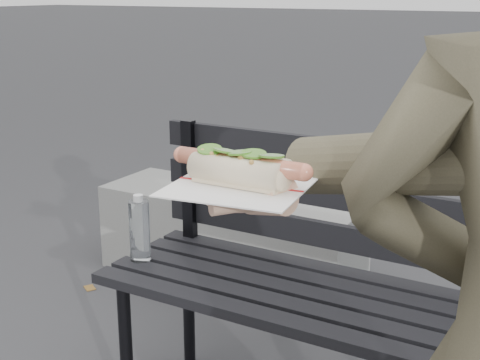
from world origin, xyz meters
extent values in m
cylinder|color=black|center=(-0.72, 0.63, 0.23)|extent=(0.04, 0.04, 0.45)
cylinder|color=black|center=(-0.72, 0.97, 0.23)|extent=(0.04, 0.04, 0.45)
cube|color=black|center=(-0.05, 0.62, 0.47)|extent=(1.50, 0.07, 0.03)
cube|color=black|center=(-0.05, 0.71, 0.47)|extent=(1.50, 0.07, 0.03)
cube|color=black|center=(-0.05, 0.80, 0.47)|extent=(1.50, 0.07, 0.03)
cube|color=black|center=(-0.05, 0.89, 0.47)|extent=(1.50, 0.07, 0.03)
cube|color=black|center=(-0.05, 0.98, 0.47)|extent=(1.50, 0.07, 0.03)
cube|color=black|center=(-0.72, 0.99, 0.67)|extent=(0.04, 0.03, 0.42)
cube|color=black|center=(-0.05, 1.01, 0.57)|extent=(1.50, 0.02, 0.08)
cube|color=black|center=(-0.05, 1.01, 0.70)|extent=(1.50, 0.02, 0.08)
cube|color=black|center=(-0.05, 1.01, 0.83)|extent=(1.50, 0.02, 0.08)
cylinder|color=white|center=(-0.74, 0.75, 0.57)|extent=(0.06, 0.06, 0.19)
cylinder|color=white|center=(-0.74, 0.75, 0.68)|extent=(0.03, 0.03, 0.02)
cube|color=slate|center=(-0.98, 1.68, 0.20)|extent=(1.20, 0.40, 0.40)
cylinder|color=#45402E|center=(0.30, 0.10, 1.07)|extent=(0.51, 0.23, 0.19)
cylinder|color=#D8A384|center=(0.07, 0.03, 1.01)|extent=(0.09, 0.08, 0.07)
ellipsoid|color=#D8A384|center=(0.03, 0.02, 1.00)|extent=(0.10, 0.11, 0.03)
cylinder|color=#D8A384|center=(-0.02, -0.01, 1.01)|extent=(0.06, 0.02, 0.02)
cylinder|color=#D8A384|center=(-0.02, 0.01, 1.01)|extent=(0.06, 0.02, 0.02)
cylinder|color=#D8A384|center=(-0.02, 0.03, 1.01)|extent=(0.06, 0.02, 0.02)
cylinder|color=#D8A384|center=(-0.02, 0.05, 1.01)|extent=(0.06, 0.02, 0.02)
cylinder|color=#D8A384|center=(0.04, -0.03, 1.01)|extent=(0.04, 0.05, 0.02)
cube|color=white|center=(0.03, 0.02, 1.02)|extent=(0.21, 0.21, 0.00)
cube|color=#B21E1E|center=(0.03, 0.02, 1.02)|extent=(0.19, 0.03, 0.00)
cylinder|color=#DE7555|center=(0.03, 0.02, 1.05)|extent=(0.20, 0.02, 0.02)
sphere|color=#DE7555|center=(-0.07, 0.02, 1.05)|extent=(0.02, 0.02, 0.02)
sphere|color=#DE7555|center=(0.13, 0.02, 1.05)|extent=(0.03, 0.02, 0.02)
sphere|color=#9E6B2D|center=(-0.02, 0.02, 1.06)|extent=(0.01, 0.01, 0.01)
sphere|color=#9E6B2D|center=(0.02, 0.04, 1.06)|extent=(0.01, 0.01, 0.01)
sphere|color=#9E6B2D|center=(-0.01, 0.01, 1.06)|extent=(0.01, 0.01, 0.01)
sphere|color=#9E6B2D|center=(-0.01, 0.02, 1.06)|extent=(0.01, 0.01, 0.01)
sphere|color=#9E6B2D|center=(0.08, 0.05, 1.06)|extent=(0.01, 0.01, 0.01)
sphere|color=#9E6B2D|center=(0.03, 0.03, 1.06)|extent=(0.01, 0.01, 0.01)
sphere|color=#9E6B2D|center=(0.08, 0.01, 1.06)|extent=(0.01, 0.01, 0.01)
sphere|color=#9E6B2D|center=(0.06, 0.01, 1.06)|extent=(0.01, 0.01, 0.01)
sphere|color=#9E6B2D|center=(0.00, 0.01, 1.06)|extent=(0.01, 0.01, 0.01)
sphere|color=#9E6B2D|center=(0.03, 0.01, 1.06)|extent=(0.01, 0.01, 0.01)
sphere|color=#9E6B2D|center=(-0.01, 0.01, 1.06)|extent=(0.01, 0.01, 0.01)
sphere|color=#9E6B2D|center=(0.06, 0.00, 1.06)|extent=(0.01, 0.01, 0.01)
sphere|color=#9E6B2D|center=(0.02, 0.02, 1.06)|extent=(0.01, 0.01, 0.01)
sphere|color=#9E6B2D|center=(0.04, 0.01, 1.06)|extent=(0.01, 0.01, 0.01)
sphere|color=#9E6B2D|center=(-0.02, 0.04, 1.06)|extent=(0.01, 0.01, 0.01)
sphere|color=#9E6B2D|center=(0.04, 0.01, 1.06)|extent=(0.01, 0.01, 0.01)
sphere|color=#9E6B2D|center=(-0.03, 0.04, 1.06)|extent=(0.01, 0.01, 0.01)
sphere|color=#9E6B2D|center=(0.02, 0.02, 1.06)|extent=(0.01, 0.01, 0.01)
sphere|color=#9E6B2D|center=(-0.02, 0.02, 1.06)|extent=(0.01, 0.01, 0.01)
sphere|color=#9E6B2D|center=(0.06, 0.03, 1.06)|extent=(0.01, 0.01, 0.01)
sphere|color=#9E6B2D|center=(0.01, 0.01, 1.06)|extent=(0.01, 0.01, 0.01)
sphere|color=#9E6B2D|center=(0.05, 0.03, 1.06)|extent=(0.01, 0.01, 0.01)
cylinder|color=#4B8A25|center=(-0.02, 0.02, 1.07)|extent=(0.04, 0.04, 0.01)
cylinder|color=#4B8A25|center=(0.01, 0.02, 1.07)|extent=(0.04, 0.04, 0.01)
cylinder|color=#4B8A25|center=(0.03, 0.02, 1.07)|extent=(0.04, 0.04, 0.01)
cylinder|color=#4B8A25|center=(0.05, 0.02, 1.07)|extent=(0.04, 0.04, 0.01)
cylinder|color=#4B8A25|center=(0.08, 0.02, 1.07)|extent=(0.04, 0.04, 0.01)
cube|color=brown|center=(-1.46, 1.26, 0.00)|extent=(0.07, 0.07, 0.00)
cube|color=brown|center=(-0.82, 2.15, 0.00)|extent=(0.03, 0.04, 0.00)
cube|color=brown|center=(-2.06, 2.19, 0.00)|extent=(0.07, 0.06, 0.00)
camera|label=1|loc=(0.49, -0.77, 1.29)|focal=50.00mm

